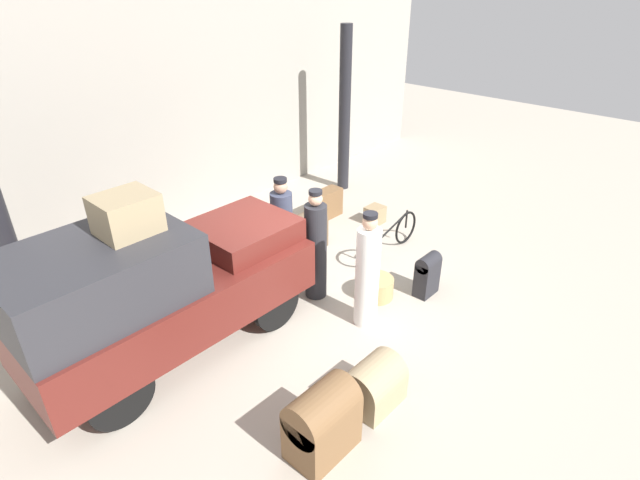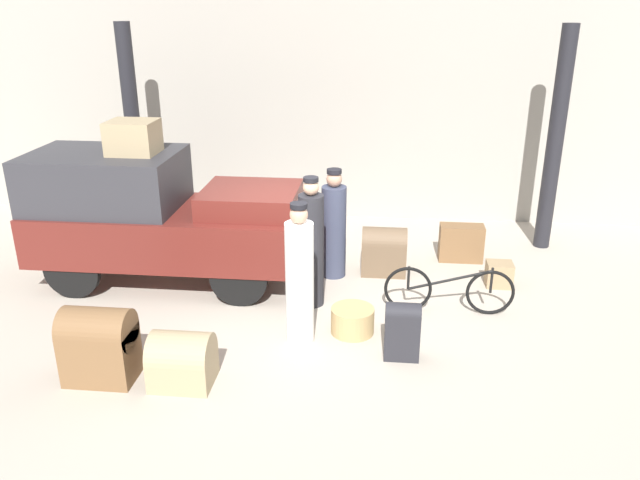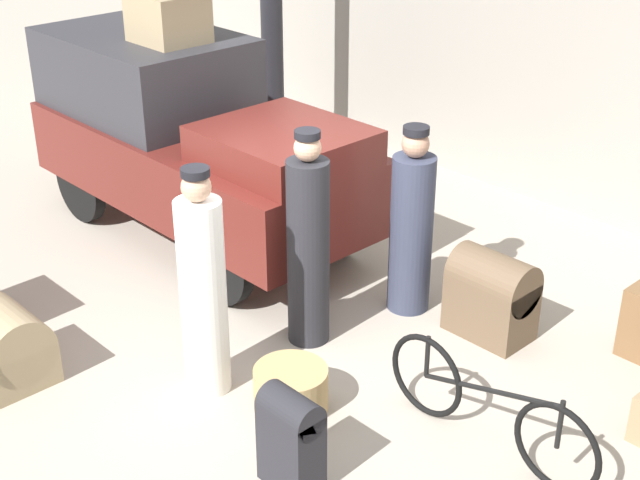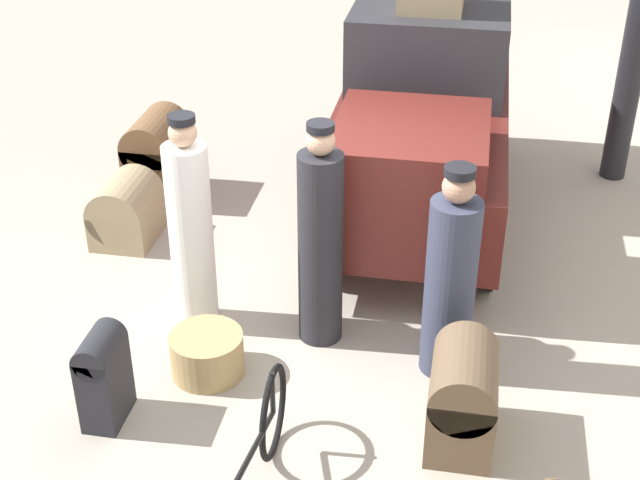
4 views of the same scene
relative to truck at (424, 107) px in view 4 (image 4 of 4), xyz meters
name	(u,v)px [view 4 (image 4 of 4)]	position (x,y,z in m)	size (l,w,h in m)	color
ground_plane	(300,326)	(2.30, -0.75, -1.05)	(30.00, 30.00, 0.00)	#A89E8E
truck	(424,107)	(0.00, 0.00, 0.00)	(3.87, 1.59, 1.94)	black
bicycle	(253,471)	(4.25, -0.64, -0.72)	(1.74, 0.04, 0.68)	black
wicker_basket	(207,354)	(2.99, -1.32, -0.88)	(0.55, 0.55, 0.33)	tan
porter_carrying_trunk	(191,232)	(2.36, -1.59, -0.22)	(0.35, 0.35, 1.80)	white
porter_lifting_near_truck	(450,282)	(2.60, 0.42, -0.28)	(0.37, 0.37, 1.68)	#33384C
porter_standing_middle	(320,244)	(2.38, -0.57, -0.20)	(0.34, 0.34, 1.83)	#232328
suitcase_black_upright	(157,154)	(0.26, -2.65, -0.60)	(0.76, 0.50, 0.87)	brown
trunk_umber_medium	(126,212)	(1.19, -2.64, -0.77)	(0.67, 0.54, 0.62)	#9E8966
trunk_large_brown	(103,374)	(3.60, -1.86, -0.67)	(0.41, 0.25, 0.72)	#232328
trunk_barrel_dark	(463,395)	(3.37, 0.58, -0.67)	(0.68, 0.44, 0.75)	brown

